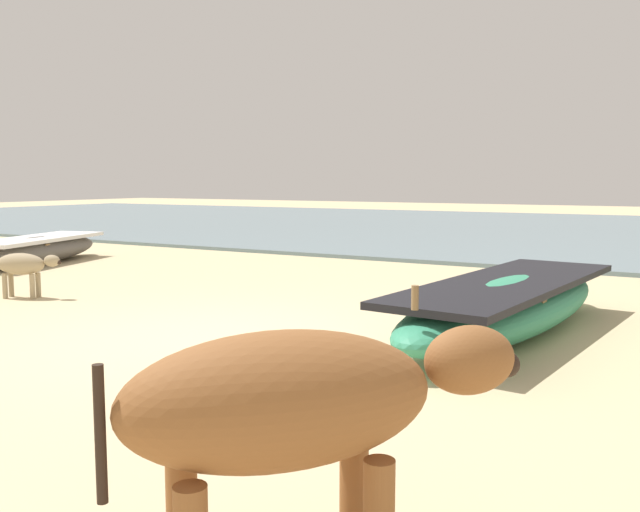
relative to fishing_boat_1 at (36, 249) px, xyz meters
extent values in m
plane|color=#CCB789|center=(6.92, -3.29, -0.28)|extent=(80.00, 80.00, 0.00)
cube|color=slate|center=(6.92, 13.68, -0.24)|extent=(60.00, 20.00, 0.08)
ellipsoid|color=#5B5651|center=(0.00, 0.00, -0.02)|extent=(2.04, 3.73, 0.52)
cube|color=white|center=(0.00, 0.00, 0.20)|extent=(1.89, 3.31, 0.07)
cube|color=olive|center=(0.08, -0.26, 0.12)|extent=(0.90, 0.37, 0.04)
ellipsoid|color=#338C66|center=(9.50, -1.52, 0.01)|extent=(1.63, 4.62, 0.58)
cube|color=black|center=(9.50, -1.52, 0.25)|extent=(1.56, 4.08, 0.07)
cube|color=olive|center=(9.46, -1.86, 0.16)|extent=(1.01, 0.22, 0.04)
cylinder|color=olive|center=(9.28, -3.59, 0.39)|extent=(0.06, 0.06, 0.20)
ellipsoid|color=brown|center=(9.98, -6.65, 0.53)|extent=(1.15, 1.20, 0.52)
ellipsoid|color=brown|center=(10.51, -6.06, 0.62)|extent=(0.44, 0.45, 0.28)
sphere|color=#2D2119|center=(10.63, -5.93, 0.59)|extent=(0.15, 0.15, 0.11)
cylinder|color=brown|center=(10.12, -6.31, 0.01)|extent=(0.12, 0.12, 0.59)
cylinder|color=#2D2119|center=(9.57, -7.11, 0.48)|extent=(0.04, 0.04, 0.49)
ellipsoid|color=tan|center=(3.13, -2.66, 0.19)|extent=(0.74, 0.52, 0.30)
ellipsoid|color=tan|center=(3.55, -2.49, 0.24)|extent=(0.26, 0.21, 0.16)
sphere|color=#2D2119|center=(3.65, -2.45, 0.22)|extent=(0.08, 0.08, 0.06)
cylinder|color=tan|center=(3.29, -2.52, -0.11)|extent=(0.07, 0.07, 0.34)
cylinder|color=tan|center=(3.35, -2.65, -0.11)|extent=(0.07, 0.07, 0.34)
cylinder|color=tan|center=(2.92, -2.67, -0.11)|extent=(0.07, 0.07, 0.34)
cylinder|color=tan|center=(2.98, -2.81, -0.11)|extent=(0.07, 0.07, 0.34)
camera|label=1|loc=(11.33, -8.68, 1.34)|focal=38.44mm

